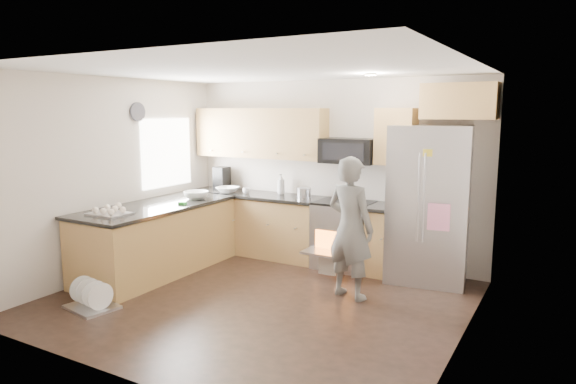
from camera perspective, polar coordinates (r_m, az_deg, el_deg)
The scene contains 8 objects.
ground at distance 6.05m, azimuth -3.46°, elevation -11.94°, with size 4.50×4.50×0.00m, color black.
room_shell at distance 5.71m, azimuth -3.84°, elevation 4.08°, with size 4.54×4.04×2.62m.
back_cabinet_run at distance 7.55m, azimuth -0.07°, elevation -0.13°, with size 4.45×0.64×2.50m.
peninsula at distance 7.15m, azimuth -14.29°, elevation -5.01°, with size 0.96×2.36×1.03m.
stove_range at distance 7.14m, azimuth 6.28°, elevation -3.06°, with size 0.76×0.97×1.79m.
refrigerator at distance 6.73m, azimuth 15.38°, elevation -1.32°, with size 1.06×0.88×1.99m.
person at distance 5.97m, azimuth 6.94°, elevation -3.98°, with size 0.60×0.40×1.66m, color slate.
dish_rack at distance 6.19m, azimuth -20.97°, elevation -11.20°, with size 0.60×0.52×0.33m.
Camera 1 is at (3.09, -4.74, 2.16)m, focal length 32.00 mm.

